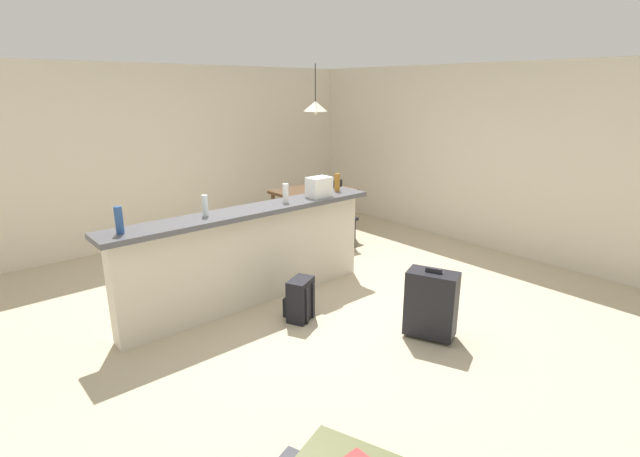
{
  "coord_description": "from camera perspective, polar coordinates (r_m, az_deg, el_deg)",
  "views": [
    {
      "loc": [
        -2.95,
        -3.6,
        2.18
      ],
      "look_at": [
        0.27,
        0.13,
        0.71
      ],
      "focal_mm": 26.54,
      "sensor_mm": 36.0,
      "label": 1
    }
  ],
  "objects": [
    {
      "name": "wall_back",
      "position": [
        7.33,
        -16.98,
        8.63
      ],
      "size": [
        6.6,
        0.1,
        2.5
      ],
      "primitive_type": "cube",
      "color": "beige",
      "rests_on": "ground_plane"
    },
    {
      "name": "backpack_black",
      "position": [
        4.64,
        -2.45,
        -8.61
      ],
      "size": [
        0.33,
        0.31,
        0.42
      ],
      "color": "black",
      "rests_on": "ground_plane"
    },
    {
      "name": "pendant_lamp",
      "position": [
        6.87,
        -0.56,
        14.53
      ],
      "size": [
        0.34,
        0.34,
        0.69
      ],
      "color": "black"
    },
    {
      "name": "bottle_white",
      "position": [
        4.98,
        -4.17,
        4.28
      ],
      "size": [
        0.06,
        0.06,
        0.2
      ],
      "primitive_type": "cylinder",
      "color": "silver",
      "rests_on": "bar_countertop"
    },
    {
      "name": "wall_right",
      "position": [
        7.21,
        16.21,
        8.57
      ],
      "size": [
        0.1,
        6.0,
        2.5
      ],
      "primitive_type": "cube",
      "color": "beige",
      "rests_on": "ground_plane"
    },
    {
      "name": "grocery_bag",
      "position": [
        5.23,
        -0.11,
        5.02
      ],
      "size": [
        0.26,
        0.18,
        0.22
      ],
      "primitive_type": "cube",
      "color": "silver",
      "rests_on": "bar_countertop"
    },
    {
      "name": "dining_table",
      "position": [
        6.98,
        -0.79,
        3.93
      ],
      "size": [
        1.1,
        0.8,
        0.74
      ],
      "color": "#4C331E",
      "rests_on": "ground_plane"
    },
    {
      "name": "bottle_amber",
      "position": [
        5.54,
        2.08,
        5.59
      ],
      "size": [
        0.07,
        0.07,
        0.2
      ],
      "primitive_type": "cylinder",
      "color": "#9E661E",
      "rests_on": "bar_countertop"
    },
    {
      "name": "suitcase_upright_black",
      "position": [
        4.38,
        13.27,
        -8.8
      ],
      "size": [
        0.39,
        0.5,
        0.67
      ],
      "color": "black",
      "rests_on": "ground_plane"
    },
    {
      "name": "partition_half_wall",
      "position": [
        4.92,
        -8.31,
        -3.7
      ],
      "size": [
        2.8,
        0.2,
        0.97
      ],
      "primitive_type": "cube",
      "color": "beige",
      "rests_on": "ground_plane"
    },
    {
      "name": "bottle_blue",
      "position": [
        4.23,
        -23.08,
        0.94
      ],
      "size": [
        0.07,
        0.07,
        0.23
      ],
      "primitive_type": "cylinder",
      "color": "#284C89",
      "rests_on": "bar_countertop"
    },
    {
      "name": "dining_chair_near_partition",
      "position": [
        6.64,
        1.8,
        2.11
      ],
      "size": [
        0.42,
        0.42,
        0.93
      ],
      "color": "black",
      "rests_on": "ground_plane"
    },
    {
      "name": "bar_countertop",
      "position": [
        4.77,
        -8.56,
        2.04
      ],
      "size": [
        2.96,
        0.4,
        0.05
      ],
      "primitive_type": "cube",
      "color": "#4C4C51",
      "rests_on": "partition_half_wall"
    },
    {
      "name": "bottle_clear",
      "position": [
        4.56,
        -13.69,
        2.7
      ],
      "size": [
        0.06,
        0.06,
        0.2
      ],
      "primitive_type": "cylinder",
      "color": "silver",
      "rests_on": "bar_countertop"
    },
    {
      "name": "ground_plane",
      "position": [
        5.14,
        -1.38,
        -8.75
      ],
      "size": [
        13.0,
        13.0,
        0.05
      ],
      "primitive_type": "cube",
      "color": "#BCAD8E"
    }
  ]
}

